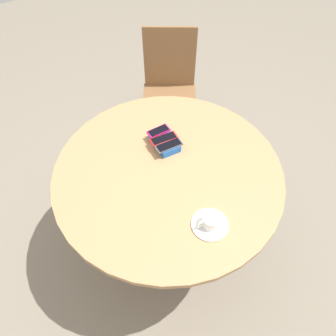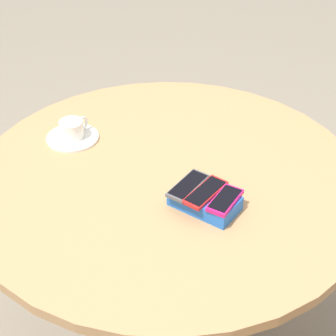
{
  "view_description": "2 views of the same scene",
  "coord_description": "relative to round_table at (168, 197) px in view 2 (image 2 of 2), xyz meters",
  "views": [
    {
      "loc": [
        0.84,
        -0.51,
        2.02
      ],
      "look_at": [
        0.0,
        0.0,
        0.77
      ],
      "focal_mm": 35.0,
      "sensor_mm": 36.0,
      "label": 1
    },
    {
      "loc": [
        -0.67,
        1.1,
        1.71
      ],
      "look_at": [
        0.0,
        0.0,
        0.77
      ],
      "focal_mm": 60.0,
      "sensor_mm": 36.0,
      "label": 2
    }
  ],
  "objects": [
    {
      "name": "round_table",
      "position": [
        0.0,
        0.0,
        0.0
      ],
      "size": [
        1.13,
        1.13,
        0.75
      ],
      "color": "#2D2D2D",
      "rests_on": "ground_plane"
    },
    {
      "name": "phone_box",
      "position": [
        -0.16,
        0.08,
        0.11
      ],
      "size": [
        0.18,
        0.11,
        0.04
      ],
      "color": "blue",
      "rests_on": "round_table"
    },
    {
      "name": "phone_magenta",
      "position": [
        -0.22,
        0.07,
        0.13
      ],
      "size": [
        0.06,
        0.12,
        0.01
      ],
      "color": "#D11975",
      "rests_on": "phone_box"
    },
    {
      "name": "phone_red",
      "position": [
        -0.16,
        0.07,
        0.13
      ],
      "size": [
        0.07,
        0.14,
        0.01
      ],
      "color": "red",
      "rests_on": "phone_box"
    },
    {
      "name": "phone_gray",
      "position": [
        -0.1,
        0.07,
        0.13
      ],
      "size": [
        0.06,
        0.14,
        0.01
      ],
      "color": "#515156",
      "rests_on": "phone_box"
    },
    {
      "name": "saucer",
      "position": [
        0.35,
        -0.0,
        0.09
      ],
      "size": [
        0.16,
        0.16,
        0.01
      ],
      "primitive_type": "cylinder",
      "color": "white",
      "rests_on": "round_table"
    },
    {
      "name": "coffee_cup",
      "position": [
        0.35,
        -0.0,
        0.12
      ],
      "size": [
        0.07,
        0.1,
        0.05
      ],
      "color": "white",
      "rests_on": "saucer"
    }
  ]
}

